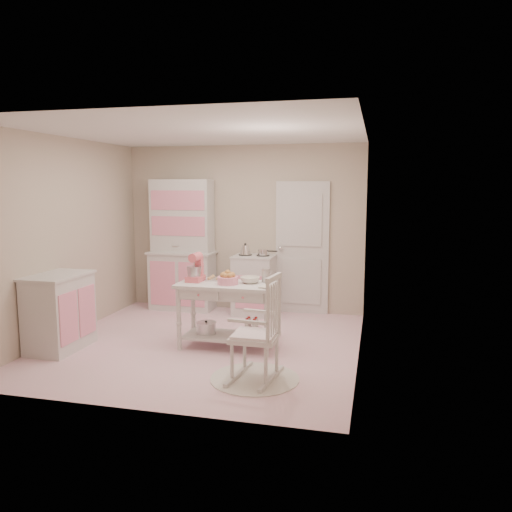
# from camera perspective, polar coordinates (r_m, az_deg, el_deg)

# --- Properties ---
(room_shell) EXTENTS (3.84, 3.84, 2.62)m
(room_shell) POSITION_cam_1_polar(r_m,az_deg,el_deg) (6.08, -6.18, 4.96)
(room_shell) COLOR pink
(room_shell) RESTS_ON ground
(door) EXTENTS (0.82, 0.05, 2.04)m
(door) POSITION_cam_1_polar(r_m,az_deg,el_deg) (7.72, 5.30, 0.92)
(door) COLOR silver
(door) RESTS_ON ground
(hutch) EXTENTS (1.06, 0.50, 2.08)m
(hutch) POSITION_cam_1_polar(r_m,az_deg,el_deg) (8.02, -8.48, 1.27)
(hutch) COLOR silver
(hutch) RESTS_ON ground
(stove) EXTENTS (0.62, 0.57, 0.92)m
(stove) POSITION_cam_1_polar(r_m,az_deg,el_deg) (7.69, -0.21, -3.30)
(stove) COLOR silver
(stove) RESTS_ON ground
(base_cabinet) EXTENTS (0.54, 0.84, 0.92)m
(base_cabinet) POSITION_cam_1_polar(r_m,az_deg,el_deg) (6.50, -21.56, -5.97)
(base_cabinet) COLOR silver
(base_cabinet) RESTS_ON ground
(lace_rug) EXTENTS (0.92, 0.92, 0.01)m
(lace_rug) POSITION_cam_1_polar(r_m,az_deg,el_deg) (5.27, -0.15, -13.82)
(lace_rug) COLOR white
(lace_rug) RESTS_ON ground
(rocking_chair) EXTENTS (0.56, 0.77, 1.10)m
(rocking_chair) POSITION_cam_1_polar(r_m,az_deg,el_deg) (5.09, -0.15, -8.12)
(rocking_chair) COLOR silver
(rocking_chair) RESTS_ON ground
(work_table) EXTENTS (1.20, 0.60, 0.80)m
(work_table) POSITION_cam_1_polar(r_m,az_deg,el_deg) (6.14, -3.25, -6.79)
(work_table) COLOR silver
(work_table) RESTS_ON ground
(stand_mixer) EXTENTS (0.21, 0.29, 0.34)m
(stand_mixer) POSITION_cam_1_polar(r_m,az_deg,el_deg) (6.17, -6.97, -1.35)
(stand_mixer) COLOR #F26674
(stand_mixer) RESTS_ON work_table
(cookie_tray) EXTENTS (0.34, 0.24, 0.02)m
(cookie_tray) POSITION_cam_1_polar(r_m,az_deg,el_deg) (6.26, -4.11, -2.68)
(cookie_tray) COLOR silver
(cookie_tray) RESTS_ON work_table
(bread_basket) EXTENTS (0.25, 0.25, 0.09)m
(bread_basket) POSITION_cam_1_polar(r_m,az_deg,el_deg) (5.99, -3.24, -2.80)
(bread_basket) COLOR pink
(bread_basket) RESTS_ON work_table
(mixing_bowl) EXTENTS (0.24, 0.24, 0.07)m
(mixing_bowl) POSITION_cam_1_polar(r_m,az_deg,el_deg) (6.05, -0.70, -2.76)
(mixing_bowl) COLOR silver
(mixing_bowl) RESTS_ON work_table
(metal_pitcher) EXTENTS (0.10, 0.10, 0.17)m
(metal_pitcher) POSITION_cam_1_polar(r_m,az_deg,el_deg) (6.07, 1.13, -2.25)
(metal_pitcher) COLOR silver
(metal_pitcher) RESTS_ON work_table
(recipe_book) EXTENTS (0.19, 0.23, 0.02)m
(recipe_book) POSITION_cam_1_polar(r_m,az_deg,el_deg) (5.82, 0.62, -3.46)
(recipe_book) COLOR silver
(recipe_book) RESTS_ON work_table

